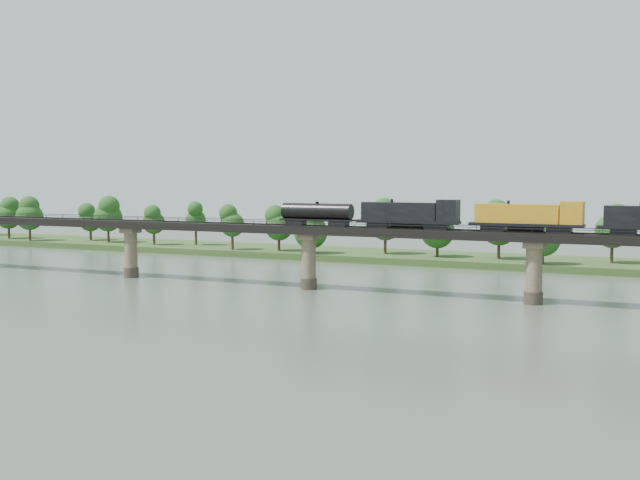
% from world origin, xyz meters
% --- Properties ---
extents(ground, '(400.00, 400.00, 0.00)m').
position_xyz_m(ground, '(0.00, 0.00, 0.00)').
color(ground, '#3D4C3B').
rests_on(ground, ground).
extents(far_bank, '(300.00, 24.00, 1.60)m').
position_xyz_m(far_bank, '(0.00, 85.00, 0.80)').
color(far_bank, '#2B481D').
rests_on(far_bank, ground).
extents(bridge, '(236.00, 30.00, 11.50)m').
position_xyz_m(bridge, '(0.00, 30.00, 5.46)').
color(bridge, '#473A2D').
rests_on(bridge, ground).
extents(bridge_superstructure, '(220.00, 4.90, 0.75)m').
position_xyz_m(bridge_superstructure, '(0.00, 30.00, 11.79)').
color(bridge_superstructure, black).
rests_on(bridge_superstructure, bridge).
extents(far_treeline, '(289.06, 17.54, 13.60)m').
position_xyz_m(far_treeline, '(-8.21, 80.52, 8.83)').
color(far_treeline, '#382619').
rests_on(far_treeline, far_bank).
extents(freight_train, '(72.83, 2.84, 5.01)m').
position_xyz_m(freight_train, '(32.12, 30.00, 13.89)').
color(freight_train, black).
rests_on(freight_train, bridge).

